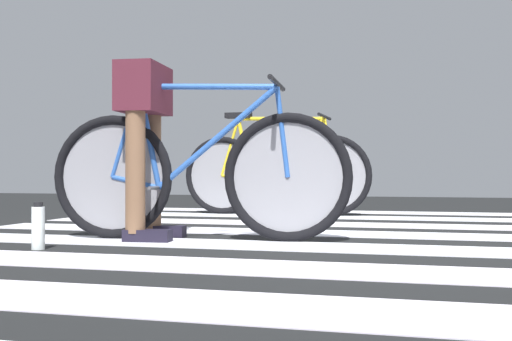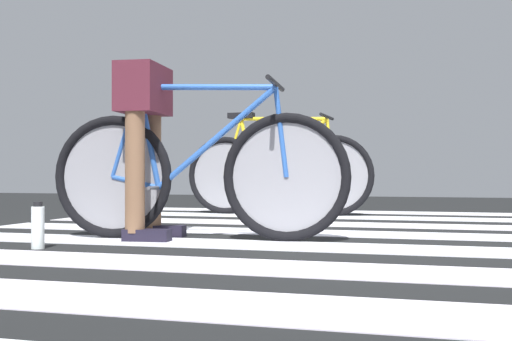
# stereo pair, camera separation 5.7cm
# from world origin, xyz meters

# --- Properties ---
(ground) EXTENTS (18.00, 14.00, 0.02)m
(ground) POSITION_xyz_m (0.00, 0.00, 0.01)
(ground) COLOR black
(crosswalk_markings) EXTENTS (5.47, 5.76, 0.00)m
(crosswalk_markings) POSITION_xyz_m (0.00, 0.04, 0.02)
(crosswalk_markings) COLOR silver
(crosswalk_markings) RESTS_ON ground
(bicycle_1_of_2) EXTENTS (1.73, 0.52, 0.93)m
(bicycle_1_of_2) POSITION_xyz_m (-0.90, -0.17, 0.41)
(bicycle_1_of_2) COLOR black
(bicycle_1_of_2) RESTS_ON ground
(cyclist_1_of_2) EXTENTS (0.35, 0.43, 1.00)m
(cyclist_1_of_2) POSITION_xyz_m (-1.21, -0.20, 0.67)
(cyclist_1_of_2) COLOR brown
(cyclist_1_of_2) RESTS_ON ground
(bicycle_2_of_2) EXTENTS (1.74, 0.52, 0.93)m
(bicycle_2_of_2) POSITION_xyz_m (-1.00, 2.10, 0.41)
(bicycle_2_of_2) COLOR black
(bicycle_2_of_2) RESTS_ON ground
(water_bottle) EXTENTS (0.06, 0.06, 0.24)m
(water_bottle) POSITION_xyz_m (-1.51, -0.79, 0.13)
(water_bottle) COLOR white
(water_bottle) RESTS_ON ground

